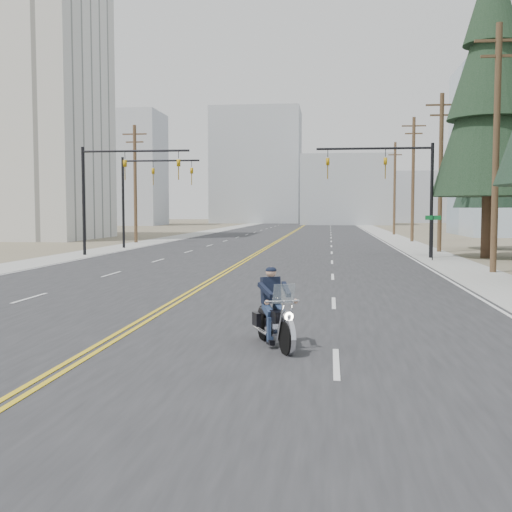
% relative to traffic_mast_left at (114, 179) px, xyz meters
% --- Properties ---
extents(road, '(20.00, 200.00, 0.01)m').
position_rel_traffic_mast_left_xyz_m(road, '(8.98, 38.00, -4.93)').
color(road, '#303033').
rests_on(road, ground).
extents(sidewalk_left, '(3.00, 200.00, 0.01)m').
position_rel_traffic_mast_left_xyz_m(sidewalk_left, '(-2.52, 38.00, -4.93)').
color(sidewalk_left, '#A5A5A0').
rests_on(sidewalk_left, ground).
extents(sidewalk_right, '(3.00, 200.00, 0.01)m').
position_rel_traffic_mast_left_xyz_m(sidewalk_right, '(20.48, 38.00, -4.93)').
color(sidewalk_right, '#A5A5A0').
rests_on(sidewalk_right, ground).
extents(traffic_mast_left, '(7.10, 0.26, 7.00)m').
position_rel_traffic_mast_left_xyz_m(traffic_mast_left, '(0.00, 0.00, 0.00)').
color(traffic_mast_left, black).
rests_on(traffic_mast_left, ground).
extents(traffic_mast_right, '(7.10, 0.26, 7.00)m').
position_rel_traffic_mast_left_xyz_m(traffic_mast_right, '(17.95, 0.00, 0.00)').
color(traffic_mast_right, black).
rests_on(traffic_mast_right, ground).
extents(traffic_mast_far, '(6.10, 0.26, 7.00)m').
position_rel_traffic_mast_left_xyz_m(traffic_mast_far, '(-0.33, 8.00, -0.06)').
color(traffic_mast_far, black).
rests_on(traffic_mast_far, ground).
extents(street_sign, '(0.90, 0.06, 2.62)m').
position_rel_traffic_mast_left_xyz_m(street_sign, '(19.78, -2.00, -3.13)').
color(street_sign, black).
rests_on(street_sign, ground).
extents(utility_pole_b, '(2.20, 0.30, 11.50)m').
position_rel_traffic_mast_left_xyz_m(utility_pole_b, '(21.48, -9.00, 1.05)').
color(utility_pole_b, brown).
rests_on(utility_pole_b, ground).
extents(utility_pole_c, '(2.20, 0.30, 11.00)m').
position_rel_traffic_mast_left_xyz_m(utility_pole_c, '(21.48, 6.00, 0.79)').
color(utility_pole_c, brown).
rests_on(utility_pole_c, ground).
extents(utility_pole_d, '(2.20, 0.30, 11.50)m').
position_rel_traffic_mast_left_xyz_m(utility_pole_d, '(21.48, 21.00, 1.05)').
color(utility_pole_d, brown).
rests_on(utility_pole_d, ground).
extents(utility_pole_e, '(2.20, 0.30, 11.00)m').
position_rel_traffic_mast_left_xyz_m(utility_pole_e, '(21.48, 38.00, 0.79)').
color(utility_pole_e, brown).
rests_on(utility_pole_e, ground).
extents(utility_pole_left, '(2.20, 0.30, 10.50)m').
position_rel_traffic_mast_left_xyz_m(utility_pole_left, '(-3.52, 16.00, 0.54)').
color(utility_pole_left, brown).
rests_on(utility_pole_left, ground).
extents(apartment_block, '(18.00, 14.00, 30.00)m').
position_rel_traffic_mast_left_xyz_m(apartment_block, '(-19.02, 23.00, 10.06)').
color(apartment_block, silver).
rests_on(apartment_block, ground).
extents(haze_bldg_a, '(14.00, 12.00, 22.00)m').
position_rel_traffic_mast_left_xyz_m(haze_bldg_a, '(-26.02, 83.00, 6.06)').
color(haze_bldg_a, '#B7BCC6').
rests_on(haze_bldg_a, ground).
extents(haze_bldg_b, '(18.00, 14.00, 14.00)m').
position_rel_traffic_mast_left_xyz_m(haze_bldg_b, '(16.98, 93.00, 2.06)').
color(haze_bldg_b, '#ADB2B7').
rests_on(haze_bldg_b, ground).
extents(haze_bldg_d, '(20.00, 15.00, 26.00)m').
position_rel_traffic_mast_left_xyz_m(haze_bldg_d, '(-3.02, 108.00, 8.06)').
color(haze_bldg_d, '#ADB2B7').
rests_on(haze_bldg_d, ground).
extents(haze_bldg_e, '(14.00, 14.00, 12.00)m').
position_rel_traffic_mast_left_xyz_m(haze_bldg_e, '(33.98, 118.00, 1.06)').
color(haze_bldg_e, '#B7BCC6').
rests_on(haze_bldg_e, ground).
extents(haze_bldg_f, '(12.00, 12.00, 16.00)m').
position_rel_traffic_mast_left_xyz_m(haze_bldg_f, '(-41.02, 98.00, 3.06)').
color(haze_bldg_f, '#ADB2B7').
rests_on(haze_bldg_f, ground).
extents(motorcyclist, '(1.72, 2.38, 1.71)m').
position_rel_traffic_mast_left_xyz_m(motorcyclist, '(12.69, -26.59, -4.08)').
color(motorcyclist, black).
rests_on(motorcyclist, ground).
extents(conifer_tall, '(6.80, 6.80, 18.88)m').
position_rel_traffic_mast_left_xyz_m(conifer_tall, '(23.40, 0.53, 5.90)').
color(conifer_tall, '#382619').
rests_on(conifer_tall, ground).
extents(conifer_far, '(5.83, 5.83, 15.62)m').
position_rel_traffic_mast_left_xyz_m(conifer_far, '(26.00, 9.74, 4.02)').
color(conifer_far, '#382619').
rests_on(conifer_far, ground).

